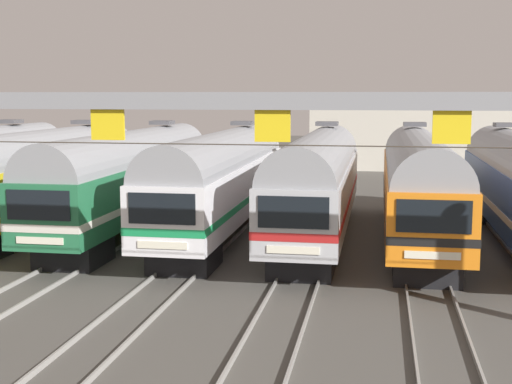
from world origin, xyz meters
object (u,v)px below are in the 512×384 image
(commuter_train_green, at_px, (130,176))
(commuter_train_orange, at_px, (419,182))
(commuter_train_yellow, at_px, (43,174))
(catenary_gantry, at_px, (108,131))
(commuter_train_white, at_px, (222,178))
(commuter_train_stainless, at_px, (318,179))

(commuter_train_green, distance_m, commuter_train_orange, 13.03)
(commuter_train_yellow, distance_m, catenary_gantry, 16.29)
(commuter_train_yellow, xyz_separation_m, commuter_train_white, (8.69, 0.00, 0.00))
(commuter_train_yellow, distance_m, commuter_train_white, 8.69)
(commuter_train_green, height_order, catenary_gantry, catenary_gantry)
(catenary_gantry, bearing_deg, commuter_train_orange, 57.23)
(commuter_train_yellow, relative_size, commuter_train_white, 1.00)
(commuter_train_yellow, bearing_deg, commuter_train_orange, 0.00)
(commuter_train_orange, relative_size, catenary_gantry, 0.58)
(commuter_train_green, xyz_separation_m, commuter_train_stainless, (8.69, 0.00, 0.00))
(commuter_train_yellow, bearing_deg, catenary_gantry, -57.23)
(commuter_train_green, height_order, commuter_train_stainless, same)
(commuter_train_white, relative_size, commuter_train_orange, 1.00)
(commuter_train_white, distance_m, commuter_train_stainless, 4.34)
(commuter_train_orange, xyz_separation_m, catenary_gantry, (-8.69, -13.50, 2.77))
(commuter_train_yellow, xyz_separation_m, commuter_train_stainless, (13.03, 0.00, 0.00))
(commuter_train_yellow, distance_m, commuter_train_green, 4.34)
(commuter_train_yellow, relative_size, commuter_train_stainless, 1.00)
(commuter_train_green, relative_size, commuter_train_stainless, 1.00)
(commuter_train_white, bearing_deg, commuter_train_yellow, 180.00)
(commuter_train_stainless, relative_size, commuter_train_orange, 1.00)
(commuter_train_white, distance_m, commuter_train_orange, 8.69)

